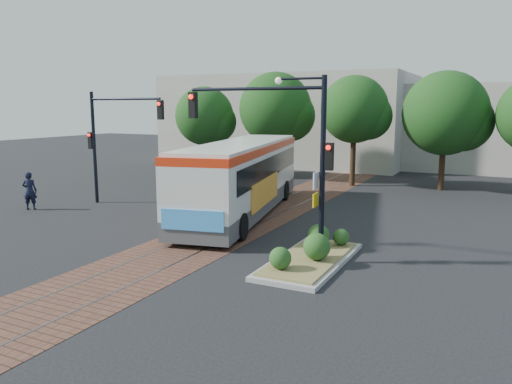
% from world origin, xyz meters
% --- Properties ---
extents(ground, '(120.00, 120.00, 0.00)m').
position_xyz_m(ground, '(0.00, 0.00, 0.00)').
color(ground, black).
rests_on(ground, ground).
extents(trackbed, '(3.60, 40.00, 0.02)m').
position_xyz_m(trackbed, '(0.00, 4.00, 0.01)').
color(trackbed, brown).
rests_on(trackbed, ground).
extents(tree_row, '(26.40, 5.60, 7.67)m').
position_xyz_m(tree_row, '(1.21, 16.42, 4.85)').
color(tree_row, '#382314').
rests_on(tree_row, ground).
extents(warehouses, '(40.00, 13.00, 8.00)m').
position_xyz_m(warehouses, '(-0.53, 28.75, 3.81)').
color(warehouses, '#ADA899').
rests_on(warehouses, ground).
extents(city_bus, '(5.48, 13.48, 3.53)m').
position_xyz_m(city_bus, '(-0.91, 4.94, 1.97)').
color(city_bus, '#464649').
rests_on(city_bus, ground).
extents(traffic_island, '(2.20, 5.20, 1.13)m').
position_xyz_m(traffic_island, '(4.82, -0.90, 0.33)').
color(traffic_island, gray).
rests_on(traffic_island, ground).
extents(signal_pole_main, '(5.49, 0.46, 6.00)m').
position_xyz_m(signal_pole_main, '(3.86, -0.81, 4.16)').
color(signal_pole_main, black).
rests_on(signal_pole_main, ground).
extents(signal_pole_left, '(4.99, 0.34, 6.00)m').
position_xyz_m(signal_pole_left, '(-8.37, 4.00, 3.86)').
color(signal_pole_left, black).
rests_on(signal_pole_left, ground).
extents(officer, '(0.85, 0.76, 1.95)m').
position_xyz_m(officer, '(-11.14, 1.02, 0.97)').
color(officer, black).
rests_on(officer, ground).
extents(parked_car, '(4.42, 3.12, 1.19)m').
position_xyz_m(parked_car, '(-5.10, 13.07, 0.59)').
color(parked_car, black).
rests_on(parked_car, ground).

